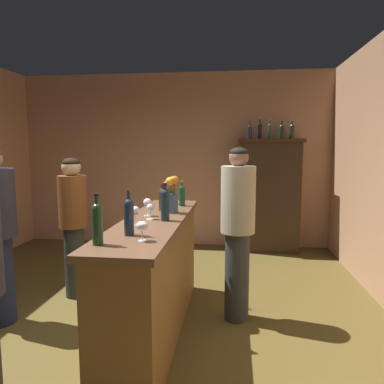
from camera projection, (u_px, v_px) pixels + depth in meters
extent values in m
plane|color=brown|center=(109.00, 342.00, 3.09)|extent=(8.50, 8.50, 0.00)
cube|color=tan|center=(173.00, 160.00, 6.19)|extent=(5.38, 0.12, 2.93)
cube|color=brown|center=(155.00, 279.00, 3.21)|extent=(0.46, 2.17, 1.00)
cube|color=brown|center=(154.00, 222.00, 3.15)|extent=(0.52, 2.26, 0.05)
cube|color=#322217|center=(269.00, 196.00, 5.77)|extent=(0.95, 0.36, 1.82)
cube|color=#392211|center=(271.00, 141.00, 5.67)|extent=(1.03, 0.42, 0.06)
cylinder|color=#192A38|center=(129.00, 220.00, 2.54)|extent=(0.07, 0.07, 0.23)
sphere|color=#192A38|center=(129.00, 204.00, 2.52)|extent=(0.07, 0.07, 0.07)
cylinder|color=#192A38|center=(129.00, 198.00, 2.52)|extent=(0.02, 0.02, 0.09)
cylinder|color=#B0171B|center=(128.00, 190.00, 2.51)|extent=(0.02, 0.02, 0.02)
cylinder|color=#182A32|center=(165.00, 207.00, 3.05)|extent=(0.07, 0.07, 0.23)
sphere|color=#182A32|center=(165.00, 194.00, 3.04)|extent=(0.07, 0.07, 0.07)
cylinder|color=#182A32|center=(165.00, 189.00, 3.03)|extent=(0.03, 0.03, 0.07)
cylinder|color=black|center=(165.00, 184.00, 3.03)|extent=(0.03, 0.03, 0.02)
cylinder|color=#44271A|center=(163.00, 201.00, 3.54)|extent=(0.07, 0.07, 0.19)
sphere|color=#44271A|center=(162.00, 192.00, 3.53)|extent=(0.07, 0.07, 0.07)
cylinder|color=#44271A|center=(162.00, 188.00, 3.53)|extent=(0.03, 0.03, 0.07)
cylinder|color=#AB192B|center=(162.00, 184.00, 3.52)|extent=(0.03, 0.03, 0.02)
cylinder|color=#1C3D1F|center=(97.00, 227.00, 2.29)|extent=(0.07, 0.07, 0.24)
sphere|color=#1C3D1F|center=(97.00, 209.00, 2.27)|extent=(0.07, 0.07, 0.07)
cylinder|color=#1C3D1F|center=(97.00, 202.00, 2.27)|extent=(0.03, 0.03, 0.08)
cylinder|color=black|center=(96.00, 195.00, 2.26)|extent=(0.03, 0.03, 0.02)
cylinder|color=#143F25|center=(182.00, 197.00, 3.84)|extent=(0.07, 0.07, 0.19)
sphere|color=#143F25|center=(182.00, 189.00, 3.83)|extent=(0.07, 0.07, 0.07)
cylinder|color=#143F25|center=(182.00, 185.00, 3.82)|extent=(0.02, 0.02, 0.07)
cylinder|color=gold|center=(182.00, 181.00, 3.82)|extent=(0.02, 0.02, 0.02)
cylinder|color=#193A1D|center=(171.00, 196.00, 3.96)|extent=(0.08, 0.08, 0.19)
sphere|color=#193A1D|center=(171.00, 187.00, 3.95)|extent=(0.08, 0.08, 0.08)
cylinder|color=#193A1D|center=(171.00, 183.00, 3.94)|extent=(0.03, 0.03, 0.10)
cylinder|color=gold|center=(170.00, 178.00, 3.93)|extent=(0.04, 0.04, 0.02)
cylinder|color=white|center=(135.00, 225.00, 2.87)|extent=(0.06, 0.06, 0.00)
cylinder|color=white|center=(135.00, 220.00, 2.87)|extent=(0.01, 0.01, 0.08)
ellipsoid|color=white|center=(135.00, 210.00, 2.86)|extent=(0.07, 0.07, 0.07)
ellipsoid|color=maroon|center=(135.00, 213.00, 2.86)|extent=(0.06, 0.06, 0.03)
cylinder|color=white|center=(150.00, 219.00, 3.12)|extent=(0.07, 0.07, 0.00)
cylinder|color=white|center=(150.00, 215.00, 3.12)|extent=(0.01, 0.01, 0.06)
ellipsoid|color=white|center=(150.00, 208.00, 3.11)|extent=(0.06, 0.06, 0.07)
cylinder|color=white|center=(148.00, 216.00, 3.28)|extent=(0.07, 0.07, 0.00)
cylinder|color=white|center=(148.00, 211.00, 3.27)|extent=(0.01, 0.01, 0.08)
ellipsoid|color=white|center=(147.00, 202.00, 3.26)|extent=(0.08, 0.08, 0.07)
ellipsoid|color=maroon|center=(147.00, 205.00, 3.27)|extent=(0.06, 0.06, 0.03)
cylinder|color=white|center=(142.00, 241.00, 2.39)|extent=(0.06, 0.06, 0.00)
cylinder|color=white|center=(142.00, 236.00, 2.39)|extent=(0.01, 0.01, 0.07)
ellipsoid|color=white|center=(142.00, 226.00, 2.38)|extent=(0.08, 0.08, 0.06)
cylinder|color=#39496B|center=(172.00, 204.00, 3.42)|extent=(0.11, 0.11, 0.18)
cylinder|color=#38602D|center=(175.00, 191.00, 3.41)|extent=(0.01, 0.01, 0.21)
sphere|color=orange|center=(175.00, 180.00, 3.40)|extent=(0.07, 0.07, 0.07)
cylinder|color=#38602D|center=(174.00, 190.00, 3.44)|extent=(0.01, 0.01, 0.21)
sphere|color=orange|center=(174.00, 179.00, 3.43)|extent=(0.07, 0.07, 0.07)
cylinder|color=#38602D|center=(172.00, 194.00, 3.45)|extent=(0.01, 0.01, 0.14)
sphere|color=orange|center=(172.00, 187.00, 3.44)|extent=(0.07, 0.07, 0.07)
cylinder|color=#38602D|center=(169.00, 192.00, 3.42)|extent=(0.01, 0.01, 0.19)
sphere|color=orange|center=(169.00, 182.00, 3.41)|extent=(0.04, 0.04, 0.04)
cylinder|color=#38602D|center=(167.00, 193.00, 3.38)|extent=(0.01, 0.01, 0.17)
sphere|color=#D24C77|center=(167.00, 185.00, 3.37)|extent=(0.08, 0.08, 0.08)
cylinder|color=#38602D|center=(170.00, 192.00, 3.37)|extent=(0.01, 0.01, 0.20)
sphere|color=gold|center=(170.00, 181.00, 3.35)|extent=(0.08, 0.08, 0.08)
cylinder|color=#38602D|center=(173.00, 191.00, 3.37)|extent=(0.01, 0.01, 0.21)
sphere|color=orange|center=(173.00, 180.00, 3.36)|extent=(0.08, 0.08, 0.08)
cylinder|color=white|center=(167.00, 207.00, 3.74)|extent=(0.16, 0.16, 0.01)
cylinder|color=#21253E|center=(250.00, 133.00, 5.69)|extent=(0.07, 0.07, 0.18)
sphere|color=#21253E|center=(250.00, 127.00, 5.68)|extent=(0.07, 0.07, 0.07)
cylinder|color=#21253E|center=(250.00, 125.00, 5.67)|extent=(0.03, 0.03, 0.08)
cylinder|color=black|center=(250.00, 122.00, 5.67)|extent=(0.03, 0.03, 0.02)
cylinder|color=black|center=(260.00, 132.00, 5.67)|extent=(0.06, 0.06, 0.21)
sphere|color=black|center=(260.00, 125.00, 5.66)|extent=(0.06, 0.06, 0.06)
cylinder|color=black|center=(260.00, 122.00, 5.65)|extent=(0.02, 0.02, 0.10)
cylinder|color=gold|center=(260.00, 119.00, 5.64)|extent=(0.03, 0.03, 0.02)
cylinder|color=#2B4F34|center=(270.00, 132.00, 5.65)|extent=(0.07, 0.07, 0.20)
sphere|color=#2B4F34|center=(270.00, 126.00, 5.64)|extent=(0.07, 0.07, 0.07)
cylinder|color=#2B4F34|center=(270.00, 123.00, 5.63)|extent=(0.03, 0.03, 0.09)
cylinder|color=gold|center=(270.00, 120.00, 5.63)|extent=(0.03, 0.03, 0.02)
cylinder|color=#173324|center=(282.00, 133.00, 5.63)|extent=(0.08, 0.08, 0.18)
sphere|color=#173324|center=(282.00, 127.00, 5.62)|extent=(0.08, 0.08, 0.08)
cylinder|color=#173324|center=(282.00, 125.00, 5.62)|extent=(0.03, 0.03, 0.08)
cylinder|color=black|center=(282.00, 122.00, 5.61)|extent=(0.03, 0.03, 0.02)
cylinder|color=#1D3325|center=(292.00, 133.00, 5.61)|extent=(0.08, 0.08, 0.19)
sphere|color=#1D3325|center=(292.00, 127.00, 5.60)|extent=(0.08, 0.08, 0.08)
cylinder|color=#1D3325|center=(292.00, 124.00, 5.60)|extent=(0.03, 0.03, 0.09)
cylinder|color=gold|center=(292.00, 120.00, 5.59)|extent=(0.03, 0.03, 0.02)
cylinder|color=#2A302E|center=(75.00, 262.00, 4.03)|extent=(0.22, 0.22, 0.80)
cylinder|color=brown|center=(73.00, 201.00, 3.94)|extent=(0.31, 0.31, 0.57)
sphere|color=#D8B57F|center=(71.00, 167.00, 3.90)|extent=(0.20, 0.20, 0.20)
ellipsoid|color=black|center=(71.00, 163.00, 3.89)|extent=(0.19, 0.19, 0.11)
cylinder|color=#2D3435|center=(237.00, 276.00, 3.47)|extent=(0.24, 0.24, 0.87)
cylinder|color=#AEAD92|center=(238.00, 200.00, 3.38)|extent=(0.33, 0.33, 0.63)
sphere|color=#8C5D4F|center=(239.00, 157.00, 3.33)|extent=(0.18, 0.18, 0.18)
ellipsoid|color=black|center=(239.00, 153.00, 3.33)|extent=(0.18, 0.18, 0.10)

